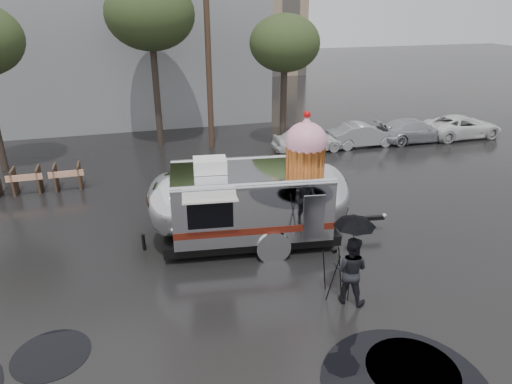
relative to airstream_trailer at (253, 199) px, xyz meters
name	(u,v)px	position (x,y,z in m)	size (l,w,h in m)	color
ground	(218,330)	(-1.88, -3.77, -1.46)	(120.00, 120.00, 0.00)	black
grey_building	(75,8)	(-5.88, 20.23, 5.04)	(22.00, 12.00, 13.00)	slate
utility_pole	(208,54)	(0.62, 10.23, 3.16)	(1.60, 0.28, 9.00)	#473323
tree_mid	(150,15)	(-1.88, 11.23, 4.88)	(4.20, 4.20, 8.03)	#382D26
tree_right	(285,44)	(4.12, 9.23, 3.59)	(3.36, 3.36, 6.42)	#382D26
barricade_row	(27,180)	(-7.43, 6.19, -0.94)	(4.30, 0.80, 1.00)	#473323
parked_cars	(394,130)	(9.90, 8.23, -0.74)	(13.20, 1.90, 1.50)	silver
airstream_trailer	(253,199)	(0.00, 0.00, 0.00)	(7.71, 3.20, 4.17)	silver
person_right	(350,270)	(1.50, -3.57, -0.57)	(0.86, 0.48, 1.78)	black
umbrella_black	(354,231)	(1.50, -3.57, 0.50)	(1.21, 1.21, 2.37)	black
tripod	(333,269)	(1.19, -3.24, -0.69)	(0.53, 0.56, 1.35)	black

